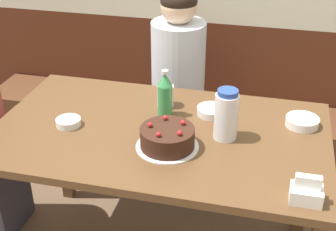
{
  "coord_description": "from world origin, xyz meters",
  "views": [
    {
      "loc": [
        0.45,
        -1.68,
        1.82
      ],
      "look_at": [
        0.03,
        0.05,
        0.83
      ],
      "focal_mm": 50.0,
      "sensor_mm": 36.0,
      "label": 1
    }
  ],
  "objects": [
    {
      "name": "bowl_side_dish",
      "position": [
        0.2,
        0.2,
        0.8
      ],
      "size": [
        0.14,
        0.14,
        0.03
      ],
      "color": "white",
      "rests_on": "dining_table"
    },
    {
      "name": "glass_water_tall",
      "position": [
        -0.03,
        0.23,
        0.83
      ],
      "size": [
        0.08,
        0.08,
        0.1
      ],
      "color": "silver",
      "rests_on": "dining_table"
    },
    {
      "name": "dining_table",
      "position": [
        0.0,
        0.0,
        0.68
      ],
      "size": [
        1.45,
        0.86,
        0.78
      ],
      "color": "brown",
      "rests_on": "ground_plane"
    },
    {
      "name": "soju_bottle",
      "position": [
        -0.01,
        0.14,
        0.88
      ],
      "size": [
        0.07,
        0.07,
        0.22
      ],
      "color": "#388E4C",
      "rests_on": "dining_table"
    },
    {
      "name": "birthday_cake",
      "position": [
        0.07,
        -0.12,
        0.82
      ],
      "size": [
        0.26,
        0.26,
        0.11
      ],
      "color": "white",
      "rests_on": "dining_table"
    },
    {
      "name": "bowl_soup_white",
      "position": [
        0.6,
        0.19,
        0.8
      ],
      "size": [
        0.15,
        0.15,
        0.04
      ],
      "color": "white",
      "rests_on": "dining_table"
    },
    {
      "name": "napkin_holder",
      "position": [
        0.61,
        -0.34,
        0.82
      ],
      "size": [
        0.11,
        0.08,
        0.11
      ],
      "color": "white",
      "rests_on": "dining_table"
    },
    {
      "name": "water_pitcher",
      "position": [
        0.28,
        0.01,
        0.89
      ],
      "size": [
        0.1,
        0.1,
        0.22
      ],
      "color": "white",
      "rests_on": "dining_table"
    },
    {
      "name": "bench_seat",
      "position": [
        0.0,
        0.83,
        0.23
      ],
      "size": [
        2.66,
        0.38,
        0.46
      ],
      "color": "#56331E",
      "rests_on": "ground_plane"
    },
    {
      "name": "bowl_rice_small",
      "position": [
        -0.4,
        -0.05,
        0.79
      ],
      "size": [
        0.11,
        0.11,
        0.03
      ],
      "color": "white",
      "rests_on": "dining_table"
    },
    {
      "name": "person_pale_blue_shirt",
      "position": [
        -0.07,
        0.69,
        0.58
      ],
      "size": [
        0.3,
        0.34,
        1.23
      ],
      "rotation": [
        0.0,
        0.0,
        -1.57
      ],
      "color": "#33333D",
      "rests_on": "ground_plane"
    }
  ]
}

